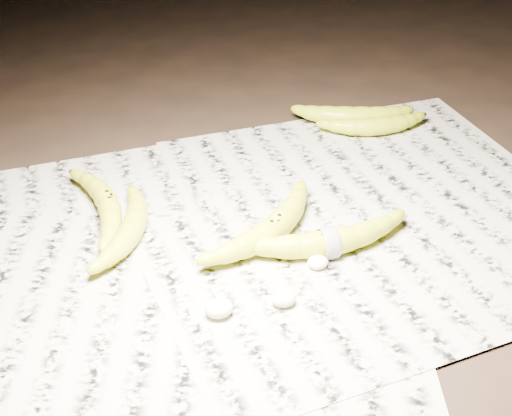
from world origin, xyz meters
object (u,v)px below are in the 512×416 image
object	(u,v)px
banana_left_b	(132,226)
banana_center	(274,226)
banana_upper_a	(376,124)
banana_left_a	(107,201)
banana_taped	(328,240)
banana_upper_b	(353,115)

from	to	relation	value
banana_left_b	banana_center	distance (m)	0.19
banana_upper_a	banana_center	bearing A→B (deg)	-129.70
banana_left_a	banana_center	world-z (taller)	banana_center
banana_left_a	banana_upper_a	xyz separation A→B (m)	(0.47, 0.12, -0.00)
banana_taped	banana_center	bearing A→B (deg)	139.40
banana_center	banana_taped	bearing A→B (deg)	-77.56
banana_center	banana_upper_a	size ratio (longest dim) A/B	1.24
banana_taped	banana_upper_a	distance (m)	0.36
banana_left_a	banana_left_b	bearing A→B (deg)	-165.98
banana_taped	banana_left_a	bearing A→B (deg)	146.28
banana_taped	banana_upper_a	bearing A→B (deg)	55.77
banana_left_a	banana_taped	world-z (taller)	banana_taped
banana_left_b	banana_upper_a	xyz separation A→B (m)	(0.44, 0.19, -0.00)
banana_center	banana_upper_b	world-z (taller)	same
banana_taped	banana_upper_b	world-z (taller)	same
banana_left_a	banana_upper_b	world-z (taller)	banana_upper_b
banana_upper_a	banana_upper_b	world-z (taller)	banana_upper_b
banana_upper_b	banana_left_b	bearing A→B (deg)	-133.88
banana_upper_a	banana_upper_b	distance (m)	0.05
banana_left_b	banana_left_a	bearing A→B (deg)	43.41
banana_taped	banana_upper_a	xyz separation A→B (m)	(0.20, 0.30, -0.00)
banana_left_a	banana_upper_b	xyz separation A→B (m)	(0.45, 0.16, 0.00)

